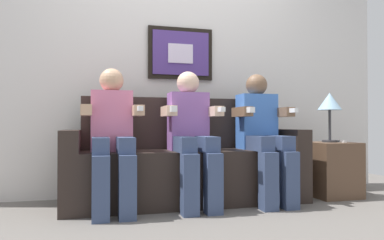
# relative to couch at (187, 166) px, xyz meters

# --- Properties ---
(ground_plane) EXTENTS (5.75, 5.75, 0.00)m
(ground_plane) POSITION_rel_couch_xyz_m (0.00, -0.33, -0.31)
(ground_plane) COLOR #66605B
(back_wall_assembly) EXTENTS (4.42, 0.10, 2.60)m
(back_wall_assembly) POSITION_rel_couch_xyz_m (0.00, 0.44, 0.99)
(back_wall_assembly) COLOR silver
(back_wall_assembly) RESTS_ON ground_plane
(couch) EXTENTS (2.02, 0.58, 0.90)m
(couch) POSITION_rel_couch_xyz_m (0.00, 0.00, 0.00)
(couch) COLOR #2D231E
(couch) RESTS_ON ground_plane
(person_on_left) EXTENTS (0.46, 0.56, 1.11)m
(person_on_left) POSITION_rel_couch_xyz_m (-0.63, -0.17, 0.29)
(person_on_left) COLOR pink
(person_on_left) RESTS_ON ground_plane
(person_in_middle) EXTENTS (0.46, 0.56, 1.11)m
(person_in_middle) POSITION_rel_couch_xyz_m (-0.00, -0.17, 0.29)
(person_in_middle) COLOR #8C59A5
(person_in_middle) RESTS_ON ground_plane
(person_on_right) EXTENTS (0.46, 0.56, 1.11)m
(person_on_right) POSITION_rel_couch_xyz_m (0.63, -0.17, 0.29)
(person_on_right) COLOR #3F72CC
(person_on_right) RESTS_ON ground_plane
(side_table_right) EXTENTS (0.40, 0.40, 0.50)m
(side_table_right) POSITION_rel_couch_xyz_m (1.36, -0.11, -0.06)
(side_table_right) COLOR brown
(side_table_right) RESTS_ON ground_plane
(table_lamp) EXTENTS (0.22, 0.22, 0.46)m
(table_lamp) POSITION_rel_couch_xyz_m (1.35, -0.08, 0.55)
(table_lamp) COLOR #333338
(table_lamp) RESTS_ON side_table_right
(spare_remote_on_table) EXTENTS (0.04, 0.13, 0.02)m
(spare_remote_on_table) POSITION_rel_couch_xyz_m (1.43, -0.13, 0.20)
(spare_remote_on_table) COLOR white
(spare_remote_on_table) RESTS_ON side_table_right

